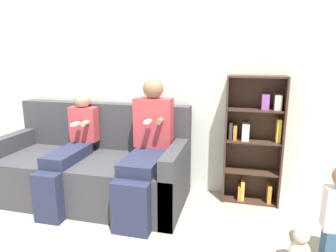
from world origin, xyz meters
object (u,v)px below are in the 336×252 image
(couch, at_px, (92,169))
(bookshelf, at_px, (254,141))
(adult_seated, at_px, (146,146))
(child_seated, at_px, (70,149))
(teddy_bear, at_px, (300,246))

(couch, relative_size, bookshelf, 1.52)
(adult_seated, xyz_separation_m, bookshelf, (0.98, 0.44, -0.01))
(adult_seated, relative_size, bookshelf, 0.98)
(adult_seated, height_order, child_seated, adult_seated)
(couch, xyz_separation_m, bookshelf, (1.61, 0.34, 0.33))
(adult_seated, distance_m, bookshelf, 1.08)
(teddy_bear, bearing_deg, adult_seated, 158.71)
(adult_seated, relative_size, child_seated, 1.13)
(child_seated, relative_size, teddy_bear, 3.67)
(couch, bearing_deg, teddy_bear, -17.57)
(couch, distance_m, adult_seated, 0.72)
(adult_seated, xyz_separation_m, child_seated, (-0.78, -0.04, -0.08))
(child_seated, height_order, bookshelf, bookshelf)
(bookshelf, bearing_deg, couch, -168.11)
(teddy_bear, bearing_deg, child_seated, 167.44)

